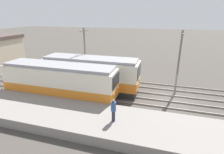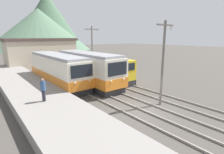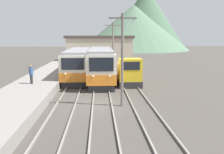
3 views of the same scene
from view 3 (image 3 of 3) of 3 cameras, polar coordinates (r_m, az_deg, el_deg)
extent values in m
plane|color=#47423D|center=(17.21, -3.26, -7.18)|extent=(200.00, 200.00, 0.00)
cube|color=gray|center=(18.19, -23.47, -5.74)|extent=(4.50, 54.00, 0.81)
cube|color=gray|center=(17.50, -14.27, -6.95)|extent=(0.10, 60.00, 0.14)
cube|color=gray|center=(17.29, -9.55, -6.98)|extent=(0.10, 60.00, 0.14)
cube|color=gray|center=(17.19, -5.00, -6.97)|extent=(0.10, 60.00, 0.14)
cube|color=gray|center=(17.21, -0.17, -6.91)|extent=(0.10, 60.00, 0.14)
cube|color=gray|center=(17.37, 5.01, -6.79)|extent=(0.10, 60.00, 0.14)
cube|color=gray|center=(17.63, 9.68, -6.64)|extent=(0.10, 60.00, 0.14)
cube|color=#28282B|center=(28.01, -8.68, 0.41)|extent=(2.58, 11.33, 0.70)
cube|color=silver|center=(27.77, -8.78, 3.82)|extent=(2.80, 11.80, 2.66)
cube|color=orange|center=(27.88, -8.73, 2.08)|extent=(2.84, 11.84, 0.96)
cube|color=black|center=(21.85, -10.23, 3.38)|extent=(2.24, 0.06, 1.17)
sphere|color=silver|center=(22.09, -12.13, 0.73)|extent=(0.18, 0.18, 0.18)
sphere|color=silver|center=(21.91, -8.14, 0.78)|extent=(0.18, 0.18, 0.18)
cube|color=#939399|center=(27.64, -8.86, 6.86)|extent=(2.46, 11.33, 0.28)
cube|color=#28282B|center=(25.70, -2.90, -0.40)|extent=(2.58, 10.39, 0.70)
cube|color=silver|center=(25.42, -2.94, 3.55)|extent=(2.80, 10.83, 2.87)
cube|color=orange|center=(25.55, -2.92, 1.51)|extent=(2.84, 10.87, 1.03)
cube|color=black|center=(19.95, -2.80, 3.28)|extent=(2.24, 0.06, 1.26)
sphere|color=silver|center=(20.11, -4.97, 0.16)|extent=(0.18, 0.18, 0.18)
sphere|color=silver|center=(20.13, -0.58, 0.21)|extent=(0.18, 0.18, 0.18)
cube|color=#939399|center=(25.28, -2.97, 7.10)|extent=(2.46, 10.39, 0.28)
cube|color=#28282B|center=(24.60, 4.14, -0.92)|extent=(2.40, 5.16, 0.70)
cube|color=gold|center=(22.63, 4.77, 1.92)|extent=(2.28, 1.65, 2.30)
cube|color=black|center=(21.73, 5.11, 2.91)|extent=(1.68, 0.04, 0.83)
cube|color=gold|center=(25.22, 3.93, 1.80)|extent=(1.92, 3.41, 1.40)
cylinder|color=black|center=(25.09, 3.95, 3.94)|extent=(0.16, 0.16, 0.50)
cylinder|color=slate|center=(16.13, 2.69, 4.14)|extent=(0.20, 0.20, 6.87)
cube|color=slate|center=(16.08, 2.79, 15.13)|extent=(2.00, 0.12, 0.12)
cylinder|color=#B2B2B7|center=(16.17, 5.69, 14.36)|extent=(0.10, 0.10, 0.30)
cylinder|color=slate|center=(26.64, 0.26, 6.70)|extent=(0.20, 0.20, 6.87)
cube|color=slate|center=(26.61, 0.27, 13.34)|extent=(2.00, 0.12, 0.12)
cylinder|color=#B2B2B7|center=(26.67, 2.03, 12.90)|extent=(0.10, 0.10, 0.30)
cylinder|color=#282833|center=(22.03, -20.29, -0.54)|extent=(0.26, 0.26, 0.86)
cylinder|color=#335184|center=(21.90, -20.42, 1.46)|extent=(0.38, 0.38, 0.71)
sphere|color=#9E7051|center=(21.84, -20.50, 2.66)|extent=(0.22, 0.22, 0.22)
cube|color=beige|center=(42.48, -3.26, 6.78)|extent=(12.00, 6.00, 4.87)
cube|color=#51423D|center=(42.39, -3.30, 10.40)|extent=(12.60, 6.30, 0.50)
cone|color=#47664C|center=(96.33, 8.75, 14.98)|extent=(33.69, 33.69, 25.62)
cone|color=#517056|center=(89.83, 5.66, 12.76)|extent=(43.40, 43.40, 17.44)
camera|label=1|loc=(24.81, -48.99, 14.03)|focal=28.00mm
camera|label=2|loc=(12.73, -57.70, 7.53)|focal=28.00mm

